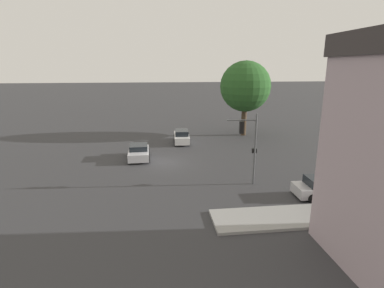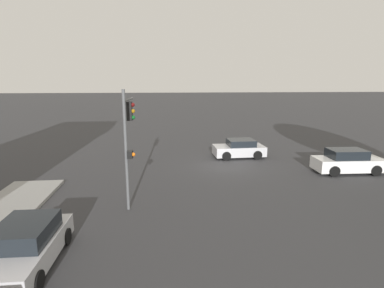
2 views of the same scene
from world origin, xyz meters
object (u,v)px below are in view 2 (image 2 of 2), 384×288
(crossing_car_1, at_px, (348,162))
(parked_car_0, at_px, (25,246))
(crossing_car_0, at_px, (239,149))
(traffic_signal, at_px, (128,131))

(crossing_car_1, distance_m, parked_car_0, 18.57)
(crossing_car_0, relative_size, parked_car_0, 0.97)
(crossing_car_0, distance_m, parked_car_0, 16.90)
(crossing_car_1, bearing_deg, traffic_signal, -161.36)
(crossing_car_1, relative_size, parked_car_0, 1.09)
(traffic_signal, distance_m, crossing_car_0, 11.86)
(traffic_signal, relative_size, crossing_car_0, 1.40)
(traffic_signal, distance_m, crossing_car_1, 14.43)
(crossing_car_0, height_order, crossing_car_1, crossing_car_1)
(crossing_car_0, xyz_separation_m, parked_car_0, (10.53, 13.23, -0.02))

